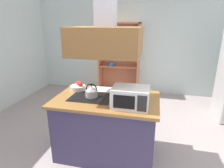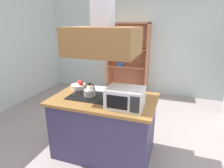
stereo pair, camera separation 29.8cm
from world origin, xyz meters
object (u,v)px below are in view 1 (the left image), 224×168
object	(u,v)px
cutting_board	(100,90)
microwave	(131,97)
dish_cabinet	(119,63)
kettle	(91,91)
fruit_bowl	(78,87)

from	to	relation	value
cutting_board	microwave	xyz separation A→B (m)	(0.55, -0.51, 0.12)
dish_cabinet	kettle	bearing A→B (deg)	-87.44
kettle	cutting_board	distance (m)	0.31
fruit_bowl	microwave	bearing A→B (deg)	-26.36
dish_cabinet	cutting_board	xyz separation A→B (m)	(0.16, -2.40, 0.06)
dish_cabinet	microwave	xyz separation A→B (m)	(0.71, -2.91, 0.18)
cutting_board	microwave	size ratio (longest dim) A/B	0.74
fruit_bowl	dish_cabinet	bearing A→B (deg)	85.71
kettle	cutting_board	xyz separation A→B (m)	(0.04, 0.30, -0.08)
cutting_board	fruit_bowl	size ratio (longest dim) A/B	1.40
dish_cabinet	cutting_board	world-z (taller)	dish_cabinet
kettle	dish_cabinet	bearing A→B (deg)	92.56
cutting_board	dish_cabinet	bearing A→B (deg)	93.93
kettle	fruit_bowl	bearing A→B (deg)	142.54
kettle	microwave	distance (m)	0.63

